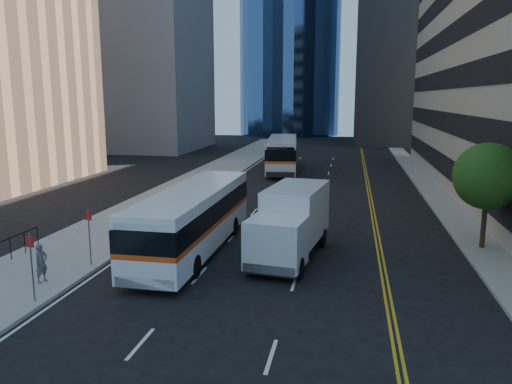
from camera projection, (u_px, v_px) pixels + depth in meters
The scene contains 9 objects.
ground at pixel (275, 300), 18.28m from camera, with size 160.00×160.00×0.00m, color black.
sidewalk_west at pixel (200, 181), 44.33m from camera, with size 5.00×90.00×0.15m, color gray.
sidewalk_east at pixel (429, 188), 40.75m from camera, with size 2.00×90.00×0.15m, color gray.
midrise_west at pixel (135, 24), 70.36m from camera, with size 18.00×18.00×35.00m, color gray.
street_tree at pixel (488, 176), 23.68m from camera, with size 3.20×3.20×5.10m.
bus_front at pixel (194, 217), 23.90m from camera, with size 2.70×11.89×3.06m.
bus_rear at pixel (282, 153), 50.40m from camera, with size 4.16×13.03×3.30m.
box_truck at pixel (291, 222), 22.90m from camera, with size 3.22×6.98×3.22m.
pedestrian at pixel (41, 263), 19.58m from camera, with size 0.57×0.37×1.55m, color #55555C.
Camera 1 is at (2.54, -17.05, 7.32)m, focal length 35.00 mm.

